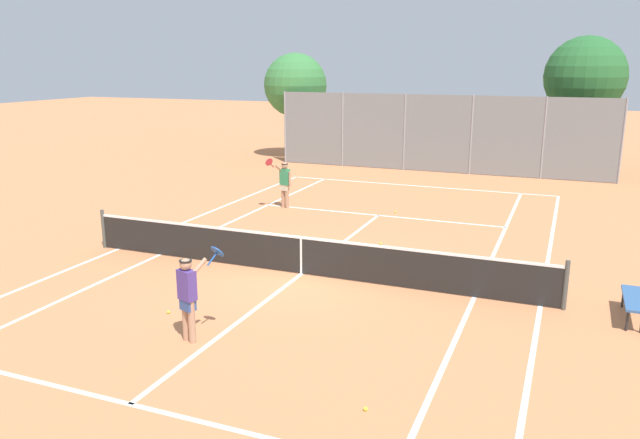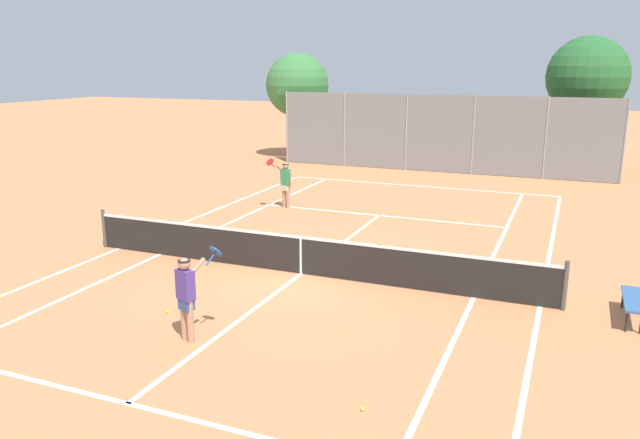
{
  "view_description": "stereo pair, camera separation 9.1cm",
  "coord_description": "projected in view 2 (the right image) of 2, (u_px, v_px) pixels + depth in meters",
  "views": [
    {
      "loc": [
        5.8,
        -13.1,
        5.0
      ],
      "look_at": [
        -0.12,
        1.5,
        1.0
      ],
      "focal_mm": 35.0,
      "sensor_mm": 36.0,
      "label": 1
    },
    {
      "loc": [
        5.89,
        -13.07,
        5.0
      ],
      "look_at": [
        -0.12,
        1.5,
        1.0
      ],
      "focal_mm": 35.0,
      "sensor_mm": 36.0,
      "label": 2
    }
  ],
  "objects": [
    {
      "name": "back_fence",
      "position": [
        439.0,
        134.0,
        28.62
      ],
      "size": [
        15.53,
        0.08,
        3.56
      ],
      "color": "gray",
      "rests_on": "ground"
    },
    {
      "name": "court_line_markings",
      "position": [
        301.0,
        274.0,
        15.12
      ],
      "size": [
        11.1,
        23.9,
        0.01
      ],
      "color": "white",
      "rests_on": "ground"
    },
    {
      "name": "tree_behind_left",
      "position": [
        296.0,
        87.0,
        32.7
      ],
      "size": [
        3.3,
        3.3,
        5.45
      ],
      "color": "brown",
      "rests_on": "ground"
    },
    {
      "name": "player_far_left",
      "position": [
        286.0,
        182.0,
        21.76
      ],
      "size": [
        0.8,
        0.71,
        1.77
      ],
      "color": "tan",
      "rests_on": "ground"
    },
    {
      "name": "loose_tennis_ball_3",
      "position": [
        168.0,
        312.0,
        12.75
      ],
      "size": [
        0.07,
        0.07,
        0.07
      ],
      "primitive_type": "sphere",
      "color": "#D1DB33",
      "rests_on": "ground"
    },
    {
      "name": "loose_tennis_ball_2",
      "position": [
        339.0,
        268.0,
        15.42
      ],
      "size": [
        0.07,
        0.07,
        0.07
      ],
      "primitive_type": "sphere",
      "color": "#D1DB33",
      "rests_on": "ground"
    },
    {
      "name": "tennis_net",
      "position": [
        301.0,
        254.0,
        14.99
      ],
      "size": [
        12.0,
        0.1,
        1.07
      ],
      "color": "#474C47",
      "rests_on": "ground"
    },
    {
      "name": "loose_tennis_ball_1",
      "position": [
        396.0,
        212.0,
        21.24
      ],
      "size": [
        0.07,
        0.07,
        0.07
      ],
      "primitive_type": "sphere",
      "color": "#D1DB33",
      "rests_on": "ground"
    },
    {
      "name": "player_near_side",
      "position": [
        187.0,
        293.0,
        11.28
      ],
      "size": [
        0.83,
        0.69,
        1.77
      ],
      "color": "tan",
      "rests_on": "ground"
    },
    {
      "name": "ground_plane",
      "position": [
        301.0,
        274.0,
        15.12
      ],
      "size": [
        120.0,
        120.0,
        0.0
      ],
      "primitive_type": "plane",
      "color": "#CC7A4C"
    },
    {
      "name": "loose_tennis_ball_0",
      "position": [
        381.0,
        243.0,
        17.53
      ],
      "size": [
        0.07,
        0.07,
        0.07
      ],
      "primitive_type": "sphere",
      "color": "#D1DB33",
      "rests_on": "ground"
    },
    {
      "name": "loose_tennis_ball_4",
      "position": [
        363.0,
        409.0,
        9.18
      ],
      "size": [
        0.07,
        0.07,
        0.07
      ],
      "primitive_type": "sphere",
      "color": "#D1DB33",
      "rests_on": "ground"
    },
    {
      "name": "courtside_bench",
      "position": [
        633.0,
        301.0,
        12.32
      ],
      "size": [
        0.36,
        1.5,
        0.47
      ],
      "color": "#33598C",
      "rests_on": "ground"
    },
    {
      "name": "tree_behind_right",
      "position": [
        588.0,
        78.0,
        28.5
      ],
      "size": [
        3.66,
        3.66,
        6.16
      ],
      "color": "brown",
      "rests_on": "ground"
    }
  ]
}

